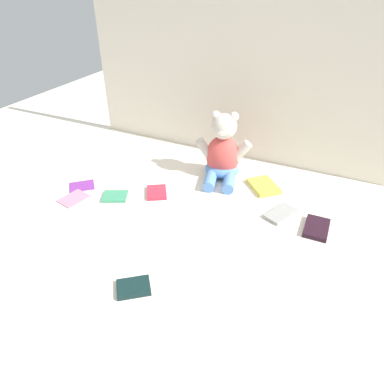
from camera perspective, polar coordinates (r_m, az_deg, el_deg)
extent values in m
plane|color=silver|center=(1.39, 1.91, -1.45)|extent=(3.20, 3.20, 0.00)
cube|color=beige|center=(1.61, 8.95, 18.06)|extent=(1.54, 0.03, 0.75)
ellipsoid|color=#D84C47|center=(1.52, 4.98, 5.80)|extent=(0.17, 0.14, 0.19)
ellipsoid|color=#598CD1|center=(1.54, 4.85, 3.72)|extent=(0.18, 0.16, 0.07)
sphere|color=beige|center=(1.45, 5.22, 10.53)|extent=(0.13, 0.13, 0.11)
ellipsoid|color=white|center=(1.42, 5.05, 9.64)|extent=(0.05, 0.04, 0.03)
sphere|color=beige|center=(1.45, 3.87, 12.24)|extent=(0.05, 0.05, 0.04)
sphere|color=beige|center=(1.45, 6.83, 12.00)|extent=(0.05, 0.05, 0.04)
cylinder|color=beige|center=(1.50, 2.08, 7.06)|extent=(0.09, 0.06, 0.10)
cylinder|color=beige|center=(1.49, 7.98, 6.55)|extent=(0.09, 0.06, 0.10)
cylinder|color=#598CD1|center=(1.46, 2.93, 1.74)|extent=(0.07, 0.11, 0.05)
cylinder|color=#598CD1|center=(1.46, 5.97, 1.46)|extent=(0.07, 0.11, 0.05)
cube|color=#C82A3E|center=(1.43, -5.75, -0.06)|extent=(0.12, 0.12, 0.01)
cube|color=#3B8E65|center=(1.44, -12.39, -0.69)|extent=(0.12, 0.11, 0.01)
cube|color=#BE7E9B|center=(1.47, -18.65, -0.93)|extent=(0.10, 0.12, 0.01)
cube|color=white|center=(1.27, 5.67, -5.09)|extent=(0.09, 0.13, 0.01)
cube|color=black|center=(1.31, 19.51, -5.50)|extent=(0.08, 0.13, 0.02)
cube|color=#7E3092|center=(1.54, -17.42, 0.99)|extent=(0.13, 0.13, 0.01)
cube|color=gold|center=(1.49, 11.52, 0.94)|extent=(0.16, 0.16, 0.02)
cube|color=black|center=(1.06, -9.57, -14.95)|extent=(0.12, 0.11, 0.01)
cube|color=gray|center=(1.35, 14.12, -3.41)|extent=(0.11, 0.14, 0.01)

